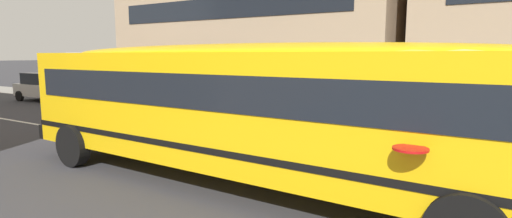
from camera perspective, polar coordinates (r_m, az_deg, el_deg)
name	(u,v)px	position (r m, az deg, el deg)	size (l,w,h in m)	color
ground_plane	(222,156)	(10.66, -4.91, -6.73)	(400.00, 400.00, 0.00)	#38383D
sidewalk_far	(325,119)	(16.88, 10.01, -1.39)	(120.00, 3.00, 0.01)	gray
lane_centreline	(222,155)	(10.66, -4.91, -6.72)	(110.00, 0.16, 0.01)	silver
school_bus	(256,102)	(7.92, -0.04, 0.95)	(13.06, 3.29, 2.91)	yellow
parked_car_white_by_entrance	(46,87)	(26.12, -28.16, 2.88)	(3.95, 1.98, 1.64)	silver
box_truck	(126,78)	(20.37, -18.36, 4.24)	(6.12, 2.65, 2.82)	navy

